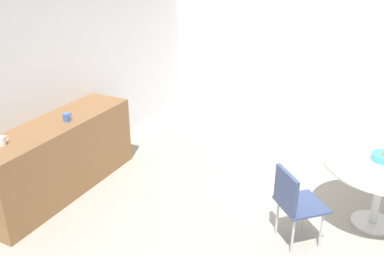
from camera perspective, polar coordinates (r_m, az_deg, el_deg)
name	(u,v)px	position (r m, az deg, el deg)	size (l,w,h in m)	color
ground_plane	(286,222)	(4.71, 12.96, -12.66)	(6.00, 6.00, 0.00)	#9E998E
wall_back	(63,73)	(5.49, -17.58, 7.38)	(6.00, 0.10, 2.60)	silver
wall_side_right	(344,49)	(6.94, 20.45, 10.26)	(0.10, 6.00, 2.60)	silver
counter_block	(59,157)	(5.17, -18.15, -3.92)	(2.12, 0.60, 0.90)	brown
round_table	(382,174)	(4.65, 25.10, -5.87)	(1.21, 1.21, 0.74)	silver
chair_navy	(293,199)	(4.14, 13.98, -9.60)	(0.59, 0.59, 0.83)	silver
mug_white	(66,117)	(4.98, -17.16, 1.46)	(0.13, 0.08, 0.09)	#3F66BF
mug_green	(2,141)	(4.61, -25.09, -1.63)	(0.13, 0.08, 0.09)	white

